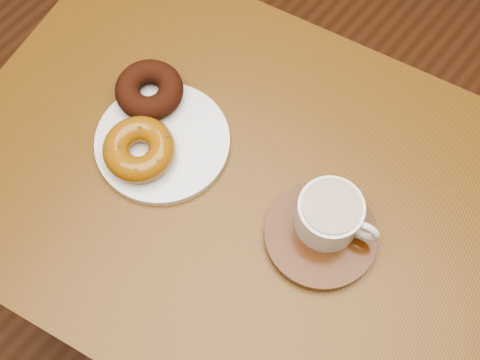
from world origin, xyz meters
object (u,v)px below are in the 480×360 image
Objects in this scene: saucer at (320,235)px; cafe_table at (231,208)px; donut_plate at (163,142)px; coffee_cup at (330,215)px.

cafe_table is at bearing -176.00° from saucer.
donut_plate reaches higher than cafe_table.
cafe_table is 7.96× the size of coffee_cup.
saucer is 1.35× the size of coffee_cup.
saucer reaches higher than donut_plate.
saucer is (0.28, 0.03, 0.00)m from donut_plate.
coffee_cup is at bearing 10.50° from donut_plate.
coffee_cup is at bearing 99.01° from saucer.
cafe_table is 0.21m from saucer.
saucer reaches higher than cafe_table.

